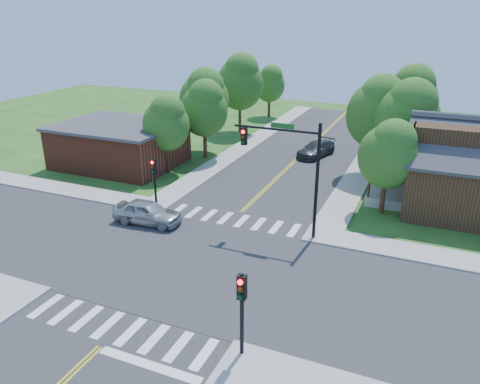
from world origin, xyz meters
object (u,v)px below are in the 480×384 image
at_px(signal_mast_ne, 290,160).
at_px(signal_pole_nw, 154,174).
at_px(car_dgrey, 316,149).
at_px(car_silver, 147,213).
at_px(signal_pole_se, 242,300).

distance_m(signal_mast_ne, signal_pole_nw, 9.76).
bearing_deg(car_dgrey, signal_mast_ne, -65.13).
bearing_deg(signal_mast_ne, car_silver, -166.70).
relative_size(signal_pole_se, car_silver, 0.82).
height_order(signal_mast_ne, signal_pole_se, signal_mast_ne).
distance_m(signal_pole_se, car_dgrey, 28.46).
relative_size(signal_pole_se, car_dgrey, 0.73).
bearing_deg(car_dgrey, signal_pole_nw, -96.15).
xyz_separation_m(signal_mast_ne, signal_pole_se, (1.69, -11.21, -2.19)).
bearing_deg(signal_pole_se, car_silver, 139.07).
bearing_deg(signal_pole_se, car_dgrey, 98.56).
distance_m(signal_mast_ne, car_silver, 9.95).
bearing_deg(car_dgrey, signal_pole_se, -65.14).
distance_m(car_silver, car_dgrey, 19.97).
xyz_separation_m(signal_mast_ne, signal_pole_nw, (-9.51, -0.01, -2.19)).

